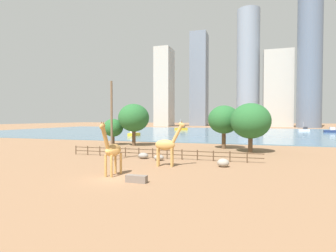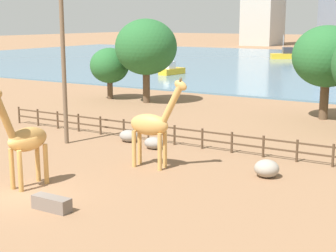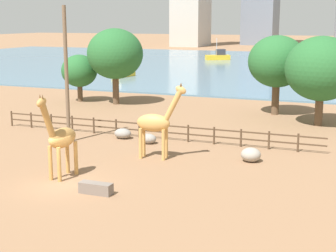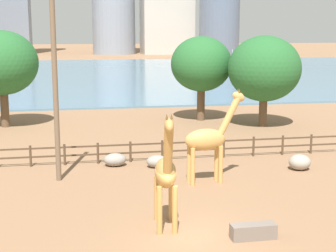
{
  "view_description": "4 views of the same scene",
  "coord_description": "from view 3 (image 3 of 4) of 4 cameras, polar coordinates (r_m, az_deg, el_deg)",
  "views": [
    {
      "loc": [
        11.34,
        -20.53,
        5.31
      ],
      "look_at": [
        -1.54,
        20.75,
        4.03
      ],
      "focal_mm": 28.0,
      "sensor_mm": 36.0,
      "label": 1
    },
    {
      "loc": [
        17.25,
        -16.03,
        7.9
      ],
      "look_at": [
        2.45,
        8.84,
        1.95
      ],
      "focal_mm": 55.0,
      "sensor_mm": 36.0,
      "label": 2
    },
    {
      "loc": [
        15.45,
        -23.33,
        8.99
      ],
      "look_at": [
        3.87,
        5.88,
        2.46
      ],
      "focal_mm": 55.0,
      "sensor_mm": 36.0,
      "label": 3
    },
    {
      "loc": [
        -4.39,
        -18.97,
        8.12
      ],
      "look_at": [
        0.25,
        5.73,
        3.4
      ],
      "focal_mm": 55.0,
      "sensor_mm": 36.0,
      "label": 4
    }
  ],
  "objects": [
    {
      "name": "tree_left_small",
      "position": [
        45.58,
        16.63,
        6.09
      ],
      "size": [
        6.1,
        6.1,
        7.65
      ],
      "color": "brown",
      "rests_on": "ground"
    },
    {
      "name": "boulder_by_pole",
      "position": [
        37.93,
        -2.25,
        -1.41
      ],
      "size": [
        1.28,
        0.99,
        0.74
      ],
      "primitive_type": "ellipsoid",
      "color": "gray",
      "rests_on": "ground"
    },
    {
      "name": "enclosure_fence",
      "position": [
        39.6,
        -2.52,
        -0.27
      ],
      "size": [
        26.12,
        0.14,
        1.3
      ],
      "color": "#4C3826",
      "rests_on": "ground"
    },
    {
      "name": "boat_tug",
      "position": [
        80.75,
        -5.01,
        5.91
      ],
      "size": [
        2.23,
        4.55,
        3.92
      ],
      "rotation": [
        0.0,
        0.0,
        1.41
      ],
      "color": "gold",
      "rests_on": "harbor_water"
    },
    {
      "name": "boulder_small",
      "position": [
        39.64,
        -5.03,
        -0.83
      ],
      "size": [
        1.35,
        1.05,
        0.78
      ],
      "primitive_type": "ellipsoid",
      "color": "gray",
      "rests_on": "ground"
    },
    {
      "name": "giraffe_tall",
      "position": [
        29.89,
        -11.83,
        -1.33
      ],
      "size": [
        1.09,
        3.18,
        5.07
      ],
      "rotation": [
        0.0,
        0.0,
        4.62
      ],
      "color": "#C18C47",
      "rests_on": "ground"
    },
    {
      "name": "utility_pole",
      "position": [
        38.42,
        -11.19,
        5.55
      ],
      "size": [
        0.28,
        0.28,
        9.99
      ],
      "primitive_type": "cylinder",
      "color": "brown",
      "rests_on": "ground"
    },
    {
      "name": "boat_barge",
      "position": [
        115.35,
        5.6,
        7.71
      ],
      "size": [
        5.52,
        4.5,
        4.79
      ],
      "rotation": [
        0.0,
        0.0,
        3.71
      ],
      "color": "gold",
      "rests_on": "harbor_water"
    },
    {
      "name": "tree_right_tall",
      "position": [
        55.37,
        -5.89,
        7.94
      ],
      "size": [
        5.95,
        5.95,
        8.09
      ],
      "color": "brown",
      "rests_on": "ground"
    },
    {
      "name": "harbor_water",
      "position": [
        101.9,
        12.89,
        6.44
      ],
      "size": [
        180.0,
        86.0,
        0.2
      ],
      "primitive_type": "cube",
      "color": "slate",
      "rests_on": "ground"
    },
    {
      "name": "tree_center_broad",
      "position": [
        50.05,
        11.99,
        6.98
      ],
      "size": [
        5.46,
        5.46,
        7.55
      ],
      "color": "brown",
      "rests_on": "ground"
    },
    {
      "name": "feeding_trough",
      "position": [
        27.43,
        -8.0,
        -6.85
      ],
      "size": [
        1.8,
        0.6,
        0.6
      ],
      "primitive_type": "cube",
      "color": "#72665B",
      "rests_on": "ground"
    },
    {
      "name": "giraffe_companion",
      "position": [
        33.44,
        -1.32,
        0.36
      ],
      "size": [
        3.44,
        1.09,
        5.06
      ],
      "rotation": [
        0.0,
        0.0,
        0.09
      ],
      "color": "tan",
      "rests_on": "ground"
    },
    {
      "name": "ground_plane",
      "position": [
        104.87,
        13.14,
        6.52
      ],
      "size": [
        400.0,
        400.0,
        0.0
      ],
      "primitive_type": "plane",
      "color": "#8C6647"
    },
    {
      "name": "boulder_near_fence",
      "position": [
        33.54,
        9.17,
        -3.16
      ],
      "size": [
        1.29,
        1.22,
        0.91
      ],
      "primitive_type": "ellipsoid",
      "color": "gray",
      "rests_on": "ground"
    },
    {
      "name": "tree_left_large",
      "position": [
        57.94,
        -9.8,
        6.03
      ],
      "size": [
        3.96,
        3.96,
        5.2
      ],
      "color": "brown",
      "rests_on": "ground"
    }
  ]
}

